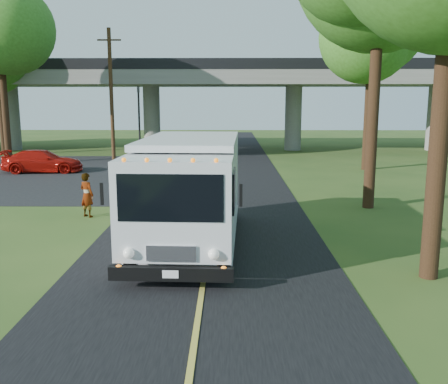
{
  "coord_description": "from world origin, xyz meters",
  "views": [
    {
      "loc": [
        0.62,
        -10.68,
        4.29
      ],
      "look_at": [
        0.46,
        3.74,
        1.6
      ],
      "focal_mm": 40.0,
      "sensor_mm": 36.0,
      "label": 1
    }
  ],
  "objects_px": {
    "traffic_signal": "(139,114)",
    "tree_right_far": "(376,29)",
    "tree_left_lot": "(2,41)",
    "step_van": "(189,189)",
    "pedestrian": "(87,195)",
    "utility_pole": "(111,95)",
    "red_sedan": "(43,161)"
  },
  "relations": [
    {
      "from": "traffic_signal",
      "to": "tree_right_far",
      "type": "distance_m",
      "value": 17.18
    },
    {
      "from": "tree_left_lot",
      "to": "step_van",
      "type": "xyz_separation_m",
      "value": [
        13.23,
        -18.19,
        -6.18
      ]
    },
    {
      "from": "traffic_signal",
      "to": "pedestrian",
      "type": "height_order",
      "value": "traffic_signal"
    },
    {
      "from": "tree_right_far",
      "to": "tree_left_lot",
      "type": "distance_m",
      "value": 23.09
    },
    {
      "from": "tree_right_far",
      "to": "traffic_signal",
      "type": "bearing_deg",
      "value": 157.93
    },
    {
      "from": "utility_pole",
      "to": "step_van",
      "type": "distance_m",
      "value": 21.69
    },
    {
      "from": "utility_pole",
      "to": "traffic_signal",
      "type": "bearing_deg",
      "value": 53.13
    },
    {
      "from": "red_sedan",
      "to": "utility_pole",
      "type": "bearing_deg",
      "value": -34.1
    },
    {
      "from": "utility_pole",
      "to": "step_van",
      "type": "height_order",
      "value": "utility_pole"
    },
    {
      "from": "step_van",
      "to": "pedestrian",
      "type": "relative_size",
      "value": 4.64
    },
    {
      "from": "step_van",
      "to": "tree_left_lot",
      "type": "bearing_deg",
      "value": 128.04
    },
    {
      "from": "step_van",
      "to": "red_sedan",
      "type": "xyz_separation_m",
      "value": [
        -9.91,
        14.91,
        -1.05
      ]
    },
    {
      "from": "pedestrian",
      "to": "step_van",
      "type": "bearing_deg",
      "value": 170.04
    },
    {
      "from": "red_sedan",
      "to": "tree_right_far",
      "type": "bearing_deg",
      "value": -91.72
    },
    {
      "from": "utility_pole",
      "to": "red_sedan",
      "type": "distance_m",
      "value": 7.34
    },
    {
      "from": "tree_right_far",
      "to": "pedestrian",
      "type": "bearing_deg",
      "value": -137.74
    },
    {
      "from": "step_van",
      "to": "tree_right_far",
      "type": "bearing_deg",
      "value": 60.89
    },
    {
      "from": "tree_left_lot",
      "to": "red_sedan",
      "type": "height_order",
      "value": "tree_left_lot"
    },
    {
      "from": "tree_right_far",
      "to": "pedestrian",
      "type": "distance_m",
      "value": 20.14
    },
    {
      "from": "traffic_signal",
      "to": "step_van",
      "type": "bearing_deg",
      "value": -76.33
    },
    {
      "from": "tree_right_far",
      "to": "red_sedan",
      "type": "bearing_deg",
      "value": -176.29
    },
    {
      "from": "utility_pole",
      "to": "tree_right_far",
      "type": "xyz_separation_m",
      "value": [
        16.71,
        -4.16,
        3.71
      ]
    },
    {
      "from": "step_van",
      "to": "pedestrian",
      "type": "xyz_separation_m",
      "value": [
        -4.07,
        3.61,
        -0.9
      ]
    },
    {
      "from": "traffic_signal",
      "to": "red_sedan",
      "type": "height_order",
      "value": "traffic_signal"
    },
    {
      "from": "traffic_signal",
      "to": "tree_right_far",
      "type": "relative_size",
      "value": 0.47
    },
    {
      "from": "utility_pole",
      "to": "step_van",
      "type": "relative_size",
      "value": 1.18
    },
    {
      "from": "tree_left_lot",
      "to": "traffic_signal",
      "type": "bearing_deg",
      "value": 28.11
    },
    {
      "from": "red_sedan",
      "to": "pedestrian",
      "type": "bearing_deg",
      "value": -158.08
    },
    {
      "from": "tree_left_lot",
      "to": "red_sedan",
      "type": "distance_m",
      "value": 8.61
    },
    {
      "from": "tree_left_lot",
      "to": "pedestrian",
      "type": "bearing_deg",
      "value": -57.85
    },
    {
      "from": "red_sedan",
      "to": "tree_left_lot",
      "type": "bearing_deg",
      "value": 39.93
    },
    {
      "from": "utility_pole",
      "to": "pedestrian",
      "type": "xyz_separation_m",
      "value": [
        2.87,
        -16.74,
        -3.77
      ]
    }
  ]
}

